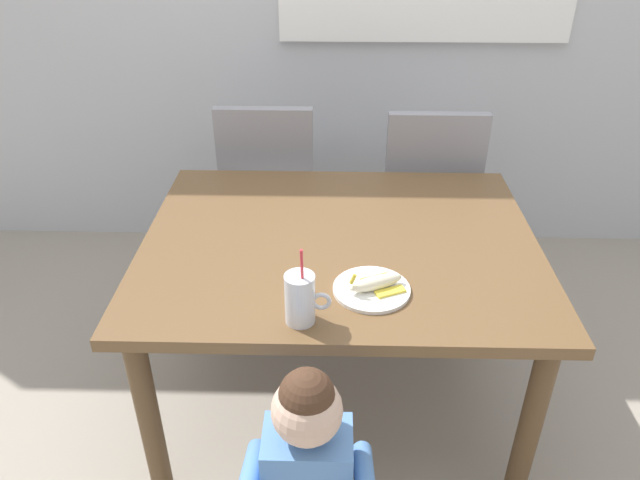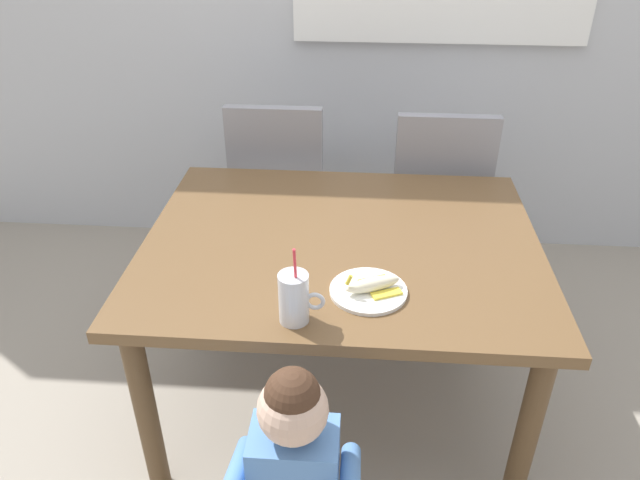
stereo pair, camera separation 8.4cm
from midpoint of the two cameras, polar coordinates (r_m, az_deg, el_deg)
ground_plane at (r=2.49m, az=2.73°, el=-14.50°), size 24.00×24.00×0.00m
dining_table at (r=2.08m, az=3.17°, el=-2.08°), size 1.33×1.07×0.73m
dining_chair_left at (r=2.82m, az=-3.01°, el=5.23°), size 0.44×0.45×0.96m
dining_chair_right at (r=2.79m, az=11.94°, el=4.20°), size 0.44×0.45×0.96m
toddler_standing at (r=1.60m, az=-0.84°, el=-20.74°), size 0.33×0.24×0.84m
milk_cup at (r=1.63m, az=-0.99°, el=-5.80°), size 0.13×0.08×0.25m
snack_plate at (r=1.78m, az=5.97°, el=-4.85°), size 0.23×0.23×0.01m
peeled_banana at (r=1.77m, az=6.45°, el=-4.26°), size 0.18×0.13×0.07m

